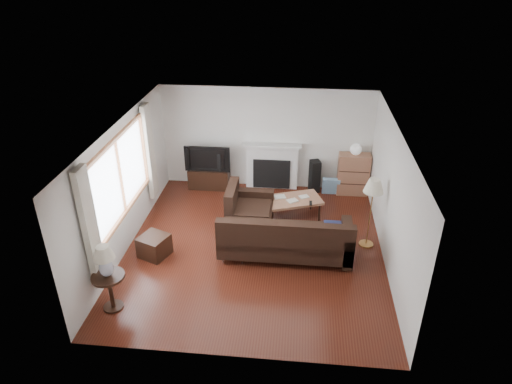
# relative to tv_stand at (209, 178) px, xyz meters

# --- Properties ---
(room) EXTENTS (5.10, 5.60, 2.54)m
(room) POSITION_rel_tv_stand_xyz_m (1.38, -2.50, 1.00)
(room) COLOR #491B10
(room) RESTS_ON ground
(window) EXTENTS (0.12, 2.74, 1.54)m
(window) POSITION_rel_tv_stand_xyz_m (-1.07, -2.70, 1.30)
(window) COLOR brown
(window) RESTS_ON room
(curtain_near) EXTENTS (0.10, 0.35, 2.10)m
(curtain_near) POSITION_rel_tv_stand_xyz_m (-1.02, -4.22, 1.15)
(curtain_near) COLOR beige
(curtain_near) RESTS_ON room
(curtain_far) EXTENTS (0.10, 0.35, 2.10)m
(curtain_far) POSITION_rel_tv_stand_xyz_m (-1.02, -1.18, 1.15)
(curtain_far) COLOR beige
(curtain_far) RESTS_ON room
(fireplace) EXTENTS (1.40, 0.26, 1.15)m
(fireplace) POSITION_rel_tv_stand_xyz_m (1.53, 0.14, 0.33)
(fireplace) COLOR white
(fireplace) RESTS_ON room
(tv_stand) EXTENTS (0.99, 0.45, 0.50)m
(tv_stand) POSITION_rel_tv_stand_xyz_m (0.00, 0.00, 0.00)
(tv_stand) COLOR black
(tv_stand) RESTS_ON ground
(television) EXTENTS (1.10, 0.14, 0.63)m
(television) POSITION_rel_tv_stand_xyz_m (0.00, 0.00, 0.56)
(television) COLOR black
(television) RESTS_ON tv_stand
(speaker_left) EXTENTS (0.35, 0.39, 0.95)m
(speaker_left) POSITION_rel_tv_stand_xyz_m (0.26, 0.03, 0.23)
(speaker_left) COLOR black
(speaker_left) RESTS_ON ground
(speaker_right) EXTENTS (0.29, 0.32, 0.80)m
(speaker_right) POSITION_rel_tv_stand_xyz_m (2.58, 0.05, 0.15)
(speaker_right) COLOR black
(speaker_right) RESTS_ON ground
(bookshelf) EXTENTS (0.74, 0.35, 1.01)m
(bookshelf) POSITION_rel_tv_stand_xyz_m (3.48, 0.03, 0.26)
(bookshelf) COLOR #955F45
(bookshelf) RESTS_ON ground
(globe_lamp) EXTENTS (0.27, 0.27, 0.27)m
(globe_lamp) POSITION_rel_tv_stand_xyz_m (3.48, 0.03, 0.90)
(globe_lamp) COLOR white
(globe_lamp) RESTS_ON bookshelf
(sectional_sofa) EXTENTS (2.73, 1.99, 0.88)m
(sectional_sofa) POSITION_rel_tv_stand_xyz_m (1.99, -2.66, 0.19)
(sectional_sofa) COLOR black
(sectional_sofa) RESTS_ON ground
(coffee_table) EXTENTS (1.38, 1.05, 0.48)m
(coffee_table) POSITION_rel_tv_stand_xyz_m (2.08, -1.28, -0.01)
(coffee_table) COLOR #A0694C
(coffee_table) RESTS_ON ground
(footstool) EXTENTS (0.65, 0.65, 0.42)m
(footstool) POSITION_rel_tv_stand_xyz_m (-0.51, -2.93, -0.04)
(footstool) COLOR black
(footstool) RESTS_ON ground
(floor_lamp) EXTENTS (0.49, 0.49, 1.47)m
(floor_lamp) POSITION_rel_tv_stand_xyz_m (3.60, -2.16, 0.49)
(floor_lamp) COLOR #B07A3D
(floor_lamp) RESTS_ON ground
(side_table) EXTENTS (0.53, 0.53, 0.66)m
(side_table) POSITION_rel_tv_stand_xyz_m (-0.77, -4.43, 0.08)
(side_table) COLOR black
(side_table) RESTS_ON ground
(table_lamp) EXTENTS (0.34, 0.34, 0.55)m
(table_lamp) POSITION_rel_tv_stand_xyz_m (-0.77, -4.43, 0.69)
(table_lamp) COLOR silver
(table_lamp) RESTS_ON side_table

